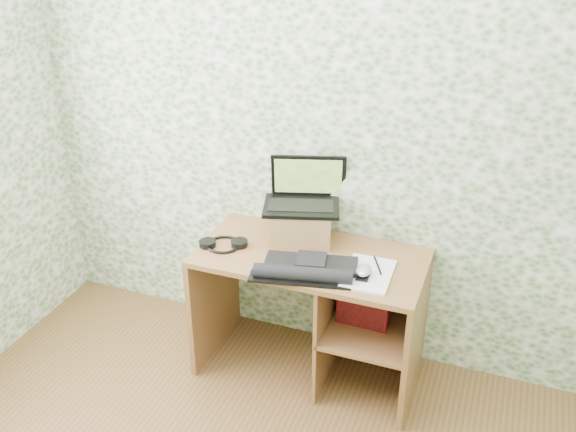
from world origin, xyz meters
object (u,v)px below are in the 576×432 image
at_px(desk, 325,298).
at_px(riser, 301,224).
at_px(keyboard, 307,269).
at_px(notepad, 368,274).
at_px(laptop, 304,194).

distance_m(desk, riser, 0.42).
bearing_deg(keyboard, desk, 67.50).
xyz_separation_m(riser, notepad, (0.44, -0.23, -0.09)).
xyz_separation_m(laptop, keyboard, (0.15, -0.36, -0.23)).
bearing_deg(notepad, desk, 154.11).
height_order(desk, laptop, laptop).
bearing_deg(notepad, riser, 150.54).
bearing_deg(keyboard, notepad, 5.28).
relative_size(riser, keyboard, 0.59).
xyz_separation_m(desk, keyboard, (-0.04, -0.20, 0.29)).
relative_size(keyboard, notepad, 1.66).
relative_size(riser, notepad, 0.97).
relative_size(desk, laptop, 2.59).
distance_m(riser, keyboard, 0.36).
relative_size(riser, laptop, 0.68).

